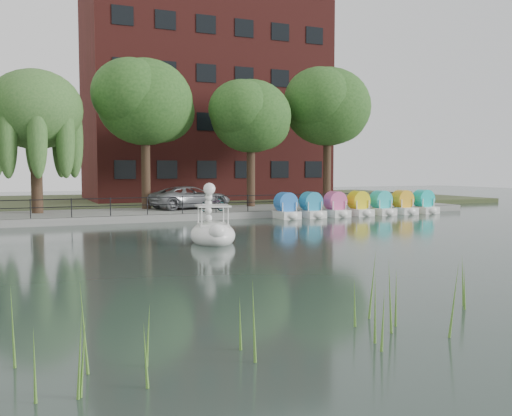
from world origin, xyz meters
TOP-DOWN VIEW (x-y plane):
  - ground_plane at (0.00, 0.00)m, footprint 120.00×120.00m
  - promenade at (0.00, 16.00)m, footprint 40.00×6.00m
  - kerb at (0.00, 13.05)m, footprint 40.00×0.25m
  - land_strip at (0.00, 30.00)m, footprint 60.00×22.00m
  - railing at (0.00, 13.25)m, footprint 32.00×0.05m
  - apartment_building at (7.00, 29.97)m, footprint 20.00×10.07m
  - willow_mid at (-7.50, 17.00)m, footprint 5.32×5.32m
  - broadleaf_center at (-1.00, 18.00)m, footprint 6.00×6.00m
  - broadleaf_right at (6.00, 17.50)m, footprint 5.40×5.40m
  - broadleaf_far at (12.50, 18.50)m, footprint 6.30×6.30m
  - minivan at (1.60, 16.87)m, footprint 3.72×6.30m
  - bicycle at (2.15, 14.26)m, footprint 0.91×1.80m
  - swan_boat at (-1.56, 3.63)m, footprint 2.26×3.07m
  - pedal_boat_row at (11.14, 12.28)m, footprint 11.35×1.70m

SIDE VIEW (x-z plane):
  - ground_plane at x=0.00m, z-range 0.00..0.00m
  - land_strip at x=0.00m, z-range 0.00..0.36m
  - promenade at x=0.00m, z-range 0.00..0.40m
  - kerb at x=0.00m, z-range 0.00..0.40m
  - swan_boat at x=-1.56m, z-range -0.66..1.70m
  - pedal_boat_row at x=11.14m, z-range -0.09..1.31m
  - bicycle at x=2.15m, z-range 0.40..1.40m
  - railing at x=0.00m, z-range 0.65..1.65m
  - minivan at x=1.60m, z-range 0.40..2.04m
  - willow_mid at x=-7.50m, z-range 2.17..10.32m
  - broadleaf_right at x=6.00m, z-range 2.22..10.55m
  - broadleaf_center at x=-1.00m, z-range 2.44..11.69m
  - broadleaf_far at x=12.50m, z-range 2.54..12.25m
  - apartment_building at x=7.00m, z-range 0.36..18.36m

